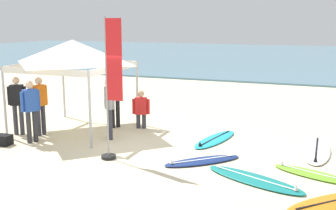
% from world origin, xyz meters
% --- Properties ---
extents(ground_plane, '(80.00, 80.00, 0.00)m').
position_xyz_m(ground_plane, '(0.00, 0.00, 0.00)').
color(ground_plane, beige).
extents(sea, '(80.00, 36.00, 0.10)m').
position_xyz_m(sea, '(0.00, 30.66, 0.05)').
color(sea, '#568499').
rests_on(sea, ground).
extents(canopy_tent, '(2.93, 2.93, 2.75)m').
position_xyz_m(canopy_tent, '(-2.46, 0.82, 2.39)').
color(canopy_tent, '#B7B7BC').
rests_on(canopy_tent, ground).
extents(surfboard_teal, '(2.37, 1.47, 0.19)m').
position_xyz_m(surfboard_teal, '(3.36, -1.33, 0.04)').
color(surfboard_teal, '#19847F').
rests_on(surfboard_teal, ground).
extents(surfboard_navy, '(1.77, 1.72, 0.19)m').
position_xyz_m(surfboard_navy, '(2.00, -0.59, 0.04)').
color(surfboard_navy, navy).
rests_on(surfboard_navy, ground).
extents(surfboard_white, '(0.73, 2.56, 0.19)m').
position_xyz_m(surfboard_white, '(4.48, 1.30, 0.04)').
color(surfboard_white, white).
rests_on(surfboard_white, ground).
extents(surfboard_lime, '(1.87, 1.09, 0.19)m').
position_xyz_m(surfboard_lime, '(4.49, -0.55, 0.04)').
color(surfboard_lime, '#7AD12D').
rests_on(surfboard_lime, ground).
extents(surfboard_cyan, '(1.00, 2.23, 0.19)m').
position_xyz_m(surfboard_cyan, '(1.79, 1.30, 0.04)').
color(surfboard_cyan, '#23B2CC').
rests_on(surfboard_cyan, ground).
extents(person_grey, '(0.40, 0.45, 1.71)m').
position_xyz_m(person_grey, '(-1.03, 0.37, 0.99)').
color(person_grey, '#383842').
rests_on(person_grey, ground).
extents(person_orange, '(0.29, 0.54, 1.71)m').
position_xyz_m(person_orange, '(-3.09, -0.02, 0.99)').
color(person_orange, '#383842').
rests_on(person_orange, ground).
extents(person_black, '(0.51, 0.35, 1.71)m').
position_xyz_m(person_black, '(-3.74, -0.20, 0.99)').
color(person_black, '#383842').
rests_on(person_black, ground).
extents(person_green, '(0.39, 0.47, 1.71)m').
position_xyz_m(person_green, '(-1.51, 1.58, 0.99)').
color(person_green, black).
rests_on(person_green, ground).
extents(person_blue, '(0.36, 0.50, 1.71)m').
position_xyz_m(person_blue, '(-2.83, -0.73, 0.99)').
color(person_blue, '#2D2D33').
rests_on(person_blue, ground).
extents(person_red, '(0.53, 0.31, 1.20)m').
position_xyz_m(person_red, '(-0.71, 1.78, 0.66)').
color(person_red, '#383842').
rests_on(person_red, ground).
extents(banner_flag, '(0.60, 0.36, 3.40)m').
position_xyz_m(banner_flag, '(-0.09, -1.17, 1.57)').
color(banner_flag, '#99999E').
rests_on(banner_flag, ground).
extents(gear_bag_near_tent, '(0.62, 0.36, 0.28)m').
position_xyz_m(gear_bag_near_tent, '(-3.49, -1.23, 0.14)').
color(gear_bag_near_tent, black).
rests_on(gear_bag_near_tent, ground).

